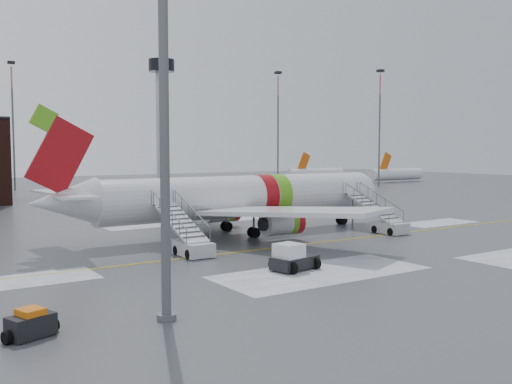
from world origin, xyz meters
TOP-DOWN VIEW (x-y plane):
  - ground at (0.00, 0.00)m, footprint 260.00×260.00m
  - airliner at (-2.15, 6.83)m, footprint 35.03×32.97m
  - airstair_fwd at (10.19, 0.30)m, footprint 2.05×7.70m
  - airstair_aft at (-10.18, 0.30)m, footprint 2.05×7.70m
  - pushback_tug at (-7.12, -8.47)m, footprint 3.36×2.76m
  - baggage_tractor at (-24.13, -13.03)m, footprint 2.50×1.64m
  - control_tower at (30.00, 95.00)m, footprint 6.40×6.40m
  - light_mast_far_ne at (42.00, 62.00)m, footprint 1.20×1.20m
  - light_mast_far_n at (-8.00, 78.00)m, footprint 1.20×1.20m
  - light_mast_far_e at (58.00, 48.00)m, footprint 1.20×1.20m
  - distant_aircraft at (62.50, 64.00)m, footprint 35.00×18.00m

SIDE VIEW (x-z plane):
  - ground at x=0.00m, z-range 0.00..0.00m
  - distant_aircraft at x=62.50m, z-range -4.00..4.00m
  - baggage_tractor at x=-24.13m, z-range -0.09..1.14m
  - pushback_tug at x=-7.12m, z-range -0.10..1.68m
  - airstair_fwd at x=10.19m, z-range -0.68..2.81m
  - airstair_aft at x=-10.18m, z-range -0.68..2.81m
  - airliner at x=-2.15m, z-range -2.17..9.01m
  - light_mast_far_ne at x=42.00m, z-range 1.71..25.96m
  - light_mast_far_n at x=-8.00m, z-range 1.71..25.96m
  - light_mast_far_e at x=58.00m, z-range 1.71..25.96m
  - control_tower at x=30.00m, z-range 3.75..33.75m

